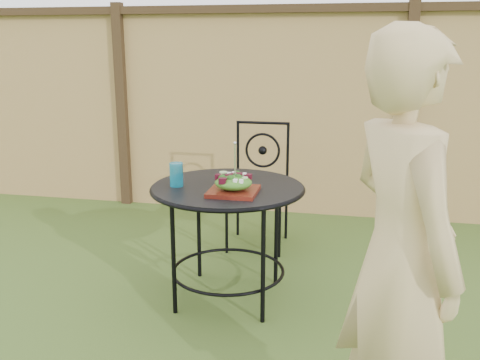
{
  "coord_description": "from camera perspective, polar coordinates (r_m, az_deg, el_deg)",
  "views": [
    {
      "loc": [
        0.84,
        -2.6,
        1.56
      ],
      "look_at": [
        0.21,
        0.43,
        0.75
      ],
      "focal_mm": 40.0,
      "sensor_mm": 36.0,
      "label": 1
    }
  ],
  "objects": [
    {
      "name": "ground",
      "position": [
        3.15,
        -5.49,
        -15.12
      ],
      "size": [
        60.0,
        60.0,
        0.0
      ],
      "primitive_type": "plane",
      "color": "#2A4315",
      "rests_on": "ground"
    },
    {
      "name": "fork",
      "position": [
        2.97,
        -0.53,
        2.15
      ],
      "size": [
        0.01,
        0.01,
        0.18
      ],
      "primitive_type": "cylinder",
      "color": "silver",
      "rests_on": "salad"
    },
    {
      "name": "drinking_glass",
      "position": [
        3.18,
        -6.8,
        0.59
      ],
      "size": [
        0.08,
        0.08,
        0.14
      ],
      "primitive_type": "cylinder",
      "color": "#0E81A7",
      "rests_on": "patio_table"
    },
    {
      "name": "fence",
      "position": [
        4.91,
        1.88,
        7.44
      ],
      "size": [
        8.0,
        0.12,
        1.9
      ],
      "color": "tan",
      "rests_on": "ground"
    },
    {
      "name": "salad_plate",
      "position": [
        3.02,
        -0.71,
        -1.22
      ],
      "size": [
        0.27,
        0.27,
        0.02
      ],
      "primitive_type": "cube",
      "color": "#3F090D",
      "rests_on": "patio_table"
    },
    {
      "name": "patio_table",
      "position": [
        3.22,
        -1.31,
        -2.99
      ],
      "size": [
        0.92,
        0.92,
        0.72
      ],
      "color": "black",
      "rests_on": "ground"
    },
    {
      "name": "diner",
      "position": [
        2.0,
        16.76,
        -7.97
      ],
      "size": [
        0.61,
        0.7,
        1.62
      ],
      "primitive_type": "imported",
      "rotation": [
        0.0,
        0.0,
        2.03
      ],
      "color": "tan",
      "rests_on": "ground"
    },
    {
      "name": "patio_chair",
      "position": [
        4.14,
        2.04,
        -0.18
      ],
      "size": [
        0.46,
        0.46,
        0.95
      ],
      "color": "black",
      "rests_on": "ground"
    },
    {
      "name": "salad",
      "position": [
        3.0,
        -0.71,
        -0.26
      ],
      "size": [
        0.21,
        0.21,
        0.08
      ],
      "primitive_type": "ellipsoid",
      "color": "#235614",
      "rests_on": "salad_plate"
    }
  ]
}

